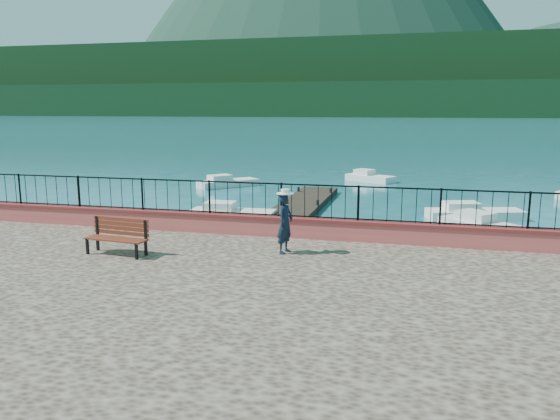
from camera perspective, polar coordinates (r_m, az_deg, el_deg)
The scene contains 14 objects.
ground at distance 12.76m, azimuth -2.66°, elevation -11.82°, with size 2000.00×2000.00×0.00m, color #19596B.
parapet at distance 15.74m, azimuth 1.19°, elevation -1.77°, with size 28.00×0.46×0.58m, color #C55847.
railing at distance 15.59m, azimuth 1.20°, elevation 0.97°, with size 27.00×0.05×0.95m, color black.
dock at distance 24.37m, azimuth 0.99°, elevation -0.53°, with size 2.00×16.00×0.30m, color #2D231C.
far_forest at distance 311.32m, azimuth 13.81°, elevation 11.11°, with size 900.00×60.00×18.00m, color black.
foothills at distance 371.69m, azimuth 14.00°, elevation 12.98°, with size 900.00×120.00×44.00m, color black.
park_bench at distance 14.45m, azimuth -16.64°, elevation -3.40°, with size 1.68×0.71×0.91m.
person at distance 13.90m, azimuth 0.53°, elevation -1.43°, with size 0.56×0.37×1.53m, color black.
hat at distance 13.75m, azimuth 0.54°, elevation 1.95°, with size 0.44×0.44×0.12m, color silver.
boat_0 at distance 24.15m, azimuth -5.00°, elevation -0.07°, with size 3.73×1.30×0.80m, color silver.
boat_1 at distance 22.93m, azimuth 20.84°, elevation -1.31°, with size 3.86×1.30×0.80m, color silver.
boat_2 at distance 25.63m, azimuth 19.73°, elevation -0.04°, with size 4.15×1.30×0.80m, color silver.
boat_3 at distance 34.31m, azimuth -5.44°, elevation 3.10°, with size 3.80×1.30×0.80m, color silver.
boat_4 at distance 37.13m, azimuth 9.42°, elevation 3.58°, with size 3.28×1.30×0.80m, color silver.
Camera 1 is at (3.45, -11.28, 4.87)m, focal length 35.00 mm.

